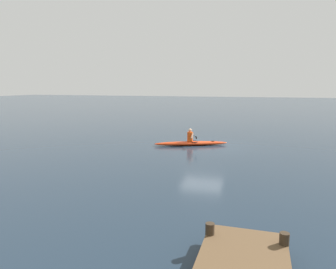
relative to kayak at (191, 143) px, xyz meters
name	(u,v)px	position (x,y,z in m)	size (l,w,h in m)	color
ground_plane	(203,146)	(-0.68, -0.15, -0.13)	(160.00, 160.00, 0.00)	#1E2D3D
kayak	(191,143)	(0.00, 0.00, 0.00)	(4.39, 2.27, 0.25)	red
kayaker	(190,136)	(0.04, 0.02, 0.47)	(0.93, 2.16, 0.79)	#E04C14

